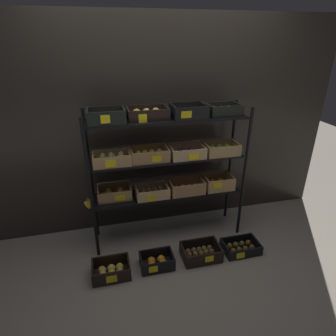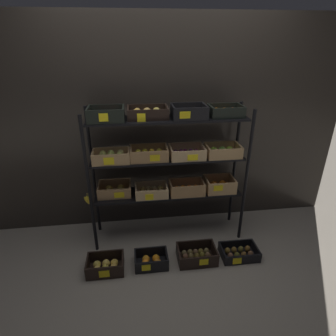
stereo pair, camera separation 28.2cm
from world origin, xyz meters
name	(u,v)px [view 2 (the right image)]	position (x,y,z in m)	size (l,w,h in m)	color
ground_plane	(168,233)	(0.00, 0.00, 0.00)	(10.00, 10.00, 0.00)	gray
storefront_wall	(164,128)	(0.00, 0.37, 1.11)	(3.92, 0.12, 2.23)	#2D2823
display_rack	(167,157)	(-0.01, -0.01, 0.93)	(1.63, 0.36, 1.44)	black
crate_ground_apple_gold	(106,266)	(-0.65, -0.47, 0.05)	(0.34, 0.24, 0.14)	black
crate_ground_orange	(151,261)	(-0.22, -0.46, 0.05)	(0.32, 0.22, 0.13)	black
crate_ground_kiwi	(197,256)	(0.23, -0.45, 0.05)	(0.38, 0.26, 0.14)	black
crate_ground_right_kiwi	(239,253)	(0.66, -0.45, 0.04)	(0.36, 0.25, 0.10)	black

